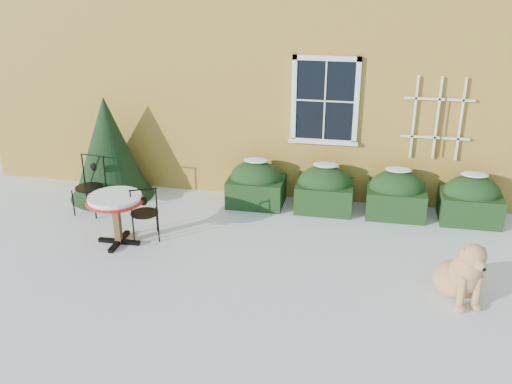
% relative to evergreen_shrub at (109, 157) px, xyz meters
% --- Properties ---
extents(ground, '(80.00, 80.00, 0.00)m').
position_rel_evergreen_shrub_xyz_m(ground, '(3.19, -2.42, -0.80)').
color(ground, white).
rests_on(ground, ground).
extents(house, '(12.40, 8.40, 6.40)m').
position_rel_evergreen_shrub_xyz_m(house, '(3.19, 4.58, 2.41)').
color(house, gold).
rests_on(house, ground).
extents(hedge_row, '(4.95, 0.80, 0.91)m').
position_rel_evergreen_shrub_xyz_m(hedge_row, '(4.84, 0.13, -0.40)').
color(hedge_row, black).
rests_on(hedge_row, ground).
extents(evergreen_shrub, '(1.65, 1.65, 1.99)m').
position_rel_evergreen_shrub_xyz_m(evergreen_shrub, '(0.00, 0.00, 0.00)').
color(evergreen_shrub, black).
rests_on(evergreen_shrub, ground).
extents(bistro_table, '(0.92, 0.92, 0.86)m').
position_rel_evergreen_shrub_xyz_m(bistro_table, '(0.96, -1.91, -0.09)').
color(bistro_table, black).
rests_on(bistro_table, ground).
extents(patio_chair_near, '(0.57, 0.57, 0.97)m').
position_rel_evergreen_shrub_xyz_m(patio_chair_near, '(1.35, -1.67, -0.32)').
color(patio_chair_near, black).
rests_on(patio_chair_near, ground).
extents(patio_chair_far, '(0.52, 0.51, 1.06)m').
position_rel_evergreen_shrub_xyz_m(patio_chair_far, '(-0.04, -0.80, -0.27)').
color(patio_chair_far, black).
rests_on(patio_chair_far, ground).
extents(dog, '(0.81, 1.09, 0.98)m').
position_rel_evergreen_shrub_xyz_m(dog, '(6.29, -2.55, -0.41)').
color(dog, tan).
rests_on(dog, ground).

